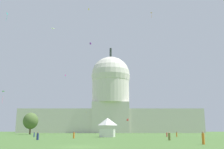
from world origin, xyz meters
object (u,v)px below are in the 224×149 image
capitol_building (111,104)px  kite_magenta_high (66,76)px  tree_west_far (32,121)px  person_red_mid_left (168,135)px  person_orange_near_tree_east (75,135)px  kite_orange_high (153,13)px  event_tent (108,127)px  person_olive_back_left (170,137)px  kite_red_low (128,120)px  person_navy_deep_crowd (39,136)px  person_denim_front_left (35,135)px  person_orange_mid_right (204,138)px  kite_green_low (6,93)px  kite_yellow_high (89,9)px  kite_turquoise_high (8,15)px  person_orange_aisle_center (178,134)px  kite_violet_high (91,44)px  kite_gold_low (88,113)px  kite_white_high (53,30)px

capitol_building → kite_magenta_high: bearing=-138.2°
tree_west_far → person_red_mid_left: 73.85m
person_orange_near_tree_east → kite_orange_high: (25.44, 30.30, 46.79)m
event_tent → person_orange_near_tree_east: event_tent is taller
person_olive_back_left → person_orange_near_tree_east: (-20.75, 13.07, 0.02)m
kite_red_low → kite_orange_high: size_ratio=0.77×
person_orange_near_tree_east → person_navy_deep_crowd: bearing=-135.9°
person_denim_front_left → kite_orange_high: bearing=-65.6°
person_orange_mid_right → kite_green_low: kite_green_low is taller
tree_west_far → kite_yellow_high: kite_yellow_high is taller
person_olive_back_left → kite_yellow_high: (-21.14, 48.31, 51.16)m
person_orange_mid_right → kite_yellow_high: bearing=-4.8°
tree_west_far → person_orange_near_tree_east: bearing=-64.3°
person_olive_back_left → kite_magenta_high: 139.13m
person_orange_mid_right → kite_turquoise_high: bearing=17.7°
kite_orange_high → kite_turquoise_high: 59.55m
tree_west_far → kite_red_low: tree_west_far is taller
kite_red_low → capitol_building: bearing=154.5°
person_orange_near_tree_east → kite_orange_high: kite_orange_high is taller
person_denim_front_left → person_olive_back_left: bearing=-127.3°
person_orange_mid_right → kite_turquoise_high: (-56.22, 62.11, 48.00)m
person_navy_deep_crowd → kite_turquoise_high: (-28.06, 44.65, 48.11)m
person_olive_back_left → person_orange_mid_right: 15.22m
person_red_mid_left → kite_orange_high: 48.71m
person_navy_deep_crowd → person_denim_front_left: person_navy_deep_crowd is taller
event_tent → person_orange_aisle_center: bearing=13.9°
kite_red_low → kite_orange_high: bearing=-44.7°
person_navy_deep_crowd → kite_violet_high: kite_violet_high is taller
kite_green_low → kite_gold_low: bearing=-34.5°
tree_west_far → person_navy_deep_crowd: size_ratio=6.58×
event_tent → kite_yellow_high: (-8.49, 22.14, 49.03)m
person_olive_back_left → kite_white_high: 66.85m
kite_orange_high → person_red_mid_left: bearing=-133.0°
kite_white_high → event_tent: bearing=114.3°
event_tent → kite_yellow_high: 54.46m
person_olive_back_left → person_orange_near_tree_east: person_orange_near_tree_east is taller
person_denim_front_left → kite_green_low: size_ratio=0.60×
person_denim_front_left → kite_violet_high: 50.42m
person_red_mid_left → kite_yellow_high: (-26.90, 18.13, 51.23)m
person_red_mid_left → kite_white_high: kite_white_high is taller
kite_white_high → kite_turquoise_high: (-20.41, 5.21, 8.75)m
event_tent → person_orange_aisle_center: (21.13, 2.63, -2.15)m
kite_violet_high → person_orange_mid_right: bearing=131.0°
person_orange_aisle_center → kite_orange_high: bearing=166.0°
person_orange_mid_right → kite_yellow_high: size_ratio=2.12×
kite_turquoise_high → kite_red_low: bearing=-169.4°
person_orange_aisle_center → person_orange_near_tree_east: (-29.23, -15.73, 0.04)m
kite_magenta_high → person_denim_front_left: bearing=-90.6°
person_orange_mid_right → kite_turquoise_high: 96.56m
capitol_building → tree_west_far: size_ratio=13.44×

